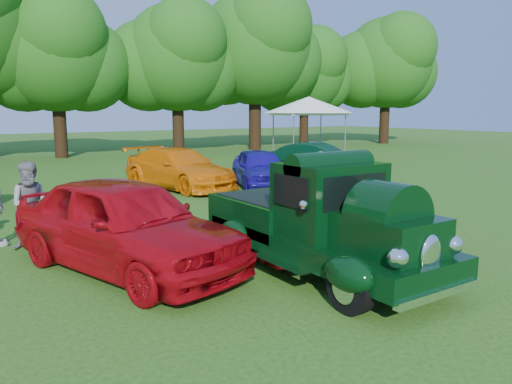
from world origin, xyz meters
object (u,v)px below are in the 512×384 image
back_car_green (318,160)px  canopy_tent (309,105)px  hero_pickup (320,225)px  red_convertible (125,224)px  spectator_grey (33,205)px  back_car_orange (179,168)px  back_car_blue (260,168)px

back_car_green → canopy_tent: (3.29, 4.68, 2.37)m
back_car_green → canopy_tent: size_ratio=0.76×
hero_pickup → red_convertible: size_ratio=1.01×
back_car_green → spectator_grey: spectator_grey is taller
back_car_orange → canopy_tent: 10.82m
red_convertible → back_car_blue: size_ratio=1.17×
back_car_orange → back_car_green: 6.39m
spectator_grey → back_car_green: bearing=35.7°
red_convertible → canopy_tent: 19.34m
red_convertible → spectator_grey: spectator_grey is taller
back_car_orange → spectator_grey: 8.33m
spectator_grey → canopy_tent: (15.67, 10.01, 2.20)m
hero_pickup → red_convertible: bearing=145.2°
hero_pickup → back_car_orange: (2.07, 10.23, -0.12)m
hero_pickup → back_car_green: size_ratio=1.13×
canopy_tent → hero_pickup: bearing=-129.0°
red_convertible → back_car_green: 13.74m
red_convertible → back_car_green: red_convertible is taller
hero_pickup → spectator_grey: size_ratio=2.77×
back_car_blue → spectator_grey: size_ratio=2.34×
red_convertible → back_car_orange: 9.61m
red_convertible → canopy_tent: bearing=23.8°
back_car_green → back_car_blue: bearing=166.1°
hero_pickup → back_car_green: (8.44, 9.80, -0.12)m
hero_pickup → back_car_blue: size_ratio=1.18×
hero_pickup → back_car_orange: bearing=78.6°
back_car_green → back_car_orange: bearing=145.5°
back_car_orange → back_car_green: back_car_green is taller
hero_pickup → canopy_tent: size_ratio=0.86×
hero_pickup → back_car_green: 12.94m
back_car_blue → canopy_tent: canopy_tent is taller
back_car_green → hero_pickup: bearing=-161.4°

